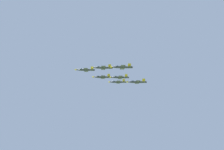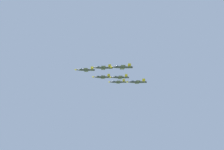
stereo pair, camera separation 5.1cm
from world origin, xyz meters
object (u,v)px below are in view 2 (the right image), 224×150
Objects in this scene: jet_left_wingman at (102,68)px; jet_right_wingman at (102,77)px; jet_lead at (85,70)px; jet_right_outer at (117,82)px; jet_slot_rear at (119,77)px; jet_left_outer at (122,67)px; jet_trailing at (137,82)px.

jet_left_wingman is 25.52m from jet_right_wingman.
jet_lead reaches higher than jet_left_wingman.
jet_right_wingman is 1.02× the size of jet_right_outer.
jet_left_wingman reaches higher than jet_slot_rear.
jet_left_wingman is 20.21m from jet_slot_rear.
jet_lead is 1.02× the size of jet_slot_rear.
jet_left_wingman is (13.90, 13.94, -1.86)m from jet_lead.
jet_left_outer is 30.05m from jet_trailing.
jet_right_outer is (-11.52, 15.97, -1.17)m from jet_right_wingman.
jet_right_wingman is 33.48m from jet_trailing.
jet_lead is at bearing -0.43° from jet_slot_rear.
jet_left_outer is (27.80, 27.88, -5.20)m from jet_lead.
jet_lead is 46.19m from jet_trailing.
jet_left_wingman is 19.97m from jet_left_outer.
jet_left_wingman is at bearing 39.93° from jet_slot_rear.
jet_lead is 1.01× the size of jet_left_wingman.
jet_lead is 19.88m from jet_right_wingman.
jet_left_outer is 1.00× the size of jet_trailing.
jet_trailing is at bearing 179.96° from jet_lead.
jet_right_wingman is at bearing -22.93° from jet_trailing.
jet_slot_rear is (-25.42, 2.03, -1.21)m from jet_left_outer.
jet_left_outer is at bearing 138.75° from jet_left_wingman.
jet_left_outer reaches higher than jet_trailing.
jet_left_wingman is 0.97× the size of jet_left_outer.
jet_lead is 19.77m from jet_left_wingman.
jet_slot_rear is at bearing 179.96° from jet_lead.
jet_lead is 0.99× the size of jet_right_wingman.
jet_right_wingman reaches higher than jet_slot_rear.
jet_lead reaches higher than jet_left_outer.
jet_slot_rear is at bearing -90.27° from jet_left_outer.
jet_right_outer is at bearing -90.43° from jet_slot_rear.
jet_right_outer is 30.29m from jet_trailing.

